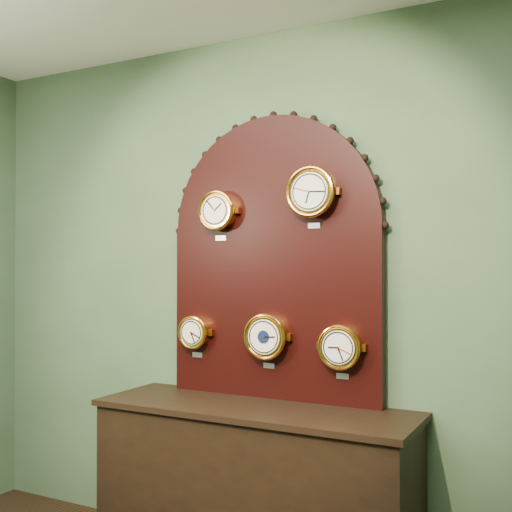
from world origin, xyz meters
The scene contains 8 objects.
wall_back centered at (0.00, 2.50, 1.40)m, with size 4.00×4.00×0.00m, color #425D40.
shop_counter centered at (0.00, 2.23, 0.40)m, with size 1.60×0.50×0.80m, color black.
display_board centered at (0.00, 2.45, 1.63)m, with size 1.26×0.06×1.53m.
roman_clock centered at (-0.31, 2.38, 1.83)m, with size 0.22×0.08×0.27m.
arabic_clock centered at (0.25, 2.38, 1.90)m, with size 0.26×0.08×0.31m.
hygrometer centered at (-0.46, 2.38, 1.16)m, with size 0.19×0.08×0.24m.
barometer centered at (-0.01, 2.38, 1.16)m, with size 0.24×0.08×0.29m.
tide_clock centered at (0.40, 2.38, 1.13)m, with size 0.23×0.08×0.28m.
Camera 1 is at (1.48, -0.57, 1.54)m, focal length 44.31 mm.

